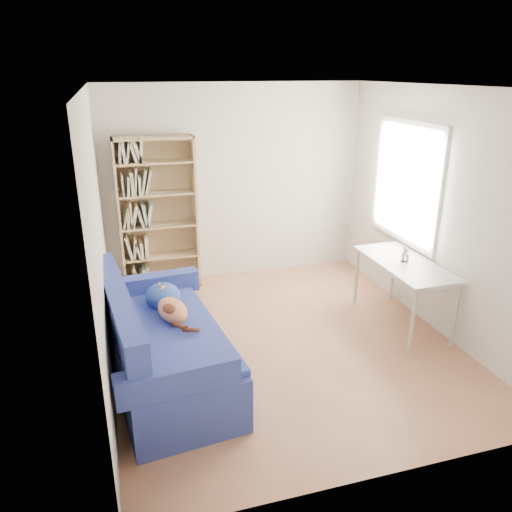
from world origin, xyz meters
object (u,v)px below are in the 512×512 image
Objects in this scene: bookshelf at (158,221)px; desk at (405,268)px; sofa at (161,346)px; pen_cup at (405,256)px.

bookshelf is 3.09m from desk.
bookshelf is at bearing 77.39° from sofa.
sofa reaches higher than pen_cup.
pen_cup is (2.74, 0.40, 0.45)m from sofa.
sofa reaches higher than desk.
pen_cup is at bearing 73.67° from desk.
bookshelf is at bearing 144.44° from pen_cup.
bookshelf is at bearing 143.92° from desk.
bookshelf is 1.50× the size of desk.
pen_cup is (2.50, -1.79, -0.10)m from bookshelf.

